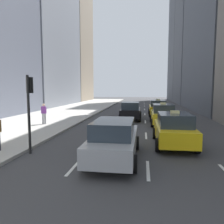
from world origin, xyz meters
name	(u,v)px	position (x,y,z in m)	size (l,w,h in m)	color
sidewalk_left	(70,111)	(-7.00, 27.00, 0.07)	(8.00, 66.00, 0.15)	#ADAAA3
lane_markings	(145,117)	(2.60, 23.00, 0.01)	(5.72, 56.00, 0.01)	white
building_row_right	(212,7)	(12.00, 34.46, 14.63)	(6.00, 64.40, 37.16)	gray
taxi_lead	(158,108)	(4.00, 24.81, 0.88)	(2.02, 4.40, 1.87)	yellow
taxi_second	(163,114)	(4.00, 18.42, 0.88)	(2.02, 4.40, 1.87)	yellow
taxi_third	(174,129)	(4.00, 11.75, 0.88)	(2.02, 4.40, 1.87)	yellow
sedan_black_near	(114,139)	(1.20, 9.10, 0.87)	(2.02, 4.90, 1.70)	#9EA0A5
sedan_silver_behind	(131,111)	(1.20, 21.26, 0.87)	(2.02, 4.55, 1.72)	black
pedestrian_far_walking	(44,113)	(-5.53, 16.61, 1.07)	(0.36, 0.22, 1.65)	gray
traffic_light_pole	(29,101)	(-2.75, 9.41, 2.41)	(0.24, 0.42, 3.60)	black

